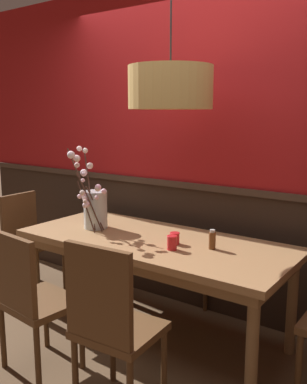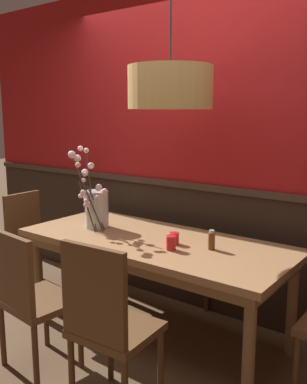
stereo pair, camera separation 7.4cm
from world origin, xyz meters
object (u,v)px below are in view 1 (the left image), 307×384
at_px(chair_near_side_left, 30,295).
at_px(chair_far_side_right, 241,246).
at_px(dining_table, 154,250).
at_px(candle_holder_nearer_edge, 175,238).
at_px(condiment_bottle, 212,240).
at_px(chair_far_side_left, 179,233).
at_px(chair_near_side_right, 111,321).
at_px(pendant_lamp, 170,88).
at_px(chair_head_west_end, 29,236).
at_px(candle_holder_nearer_center, 172,243).
at_px(vase_with_blossoms, 94,207).

height_order(chair_near_side_left, chair_far_side_right, chair_far_side_right).
distance_m(dining_table, candle_holder_nearer_edge, 0.23).
bearing_deg(condiment_bottle, chair_far_side_left, 133.35).
relative_size(dining_table, chair_near_side_left, 2.16).
xyz_separation_m(chair_near_side_right, pendant_lamp, (-0.20, 0.85, 1.24)).
relative_size(dining_table, chair_far_side_left, 2.19).
distance_m(chair_head_west_end, condiment_bottle, 1.89).
bearing_deg(condiment_bottle, candle_holder_nearer_center, -140.74).
relative_size(condiment_bottle, pendant_lamp, 0.13).
bearing_deg(chair_near_side_left, chair_near_side_right, 0.04).
bearing_deg(chair_near_side_left, candle_holder_nearer_edge, 56.90).
bearing_deg(vase_with_blossoms, dining_table, 4.48).
bearing_deg(chair_head_west_end, candle_holder_nearer_edge, -1.13).
height_order(vase_with_blossoms, candle_holder_nearer_edge, vase_with_blossoms).
xyz_separation_m(chair_near_side_left, candle_holder_nearer_edge, (0.53, 0.81, 0.26)).
distance_m(chair_near_side_right, chair_head_west_end, 1.93).
height_order(chair_head_west_end, condiment_bottle, chair_head_west_end).
bearing_deg(pendant_lamp, chair_near_side_right, -76.84).
bearing_deg(pendant_lamp, condiment_bottle, 2.21).
bearing_deg(chair_far_side_left, pendant_lamp, -61.70).
height_order(chair_near_side_left, candle_holder_nearer_edge, chair_near_side_left).
xyz_separation_m(dining_table, vase_with_blossoms, (-0.54, -0.04, 0.25)).
bearing_deg(pendant_lamp, dining_table, -170.06).
bearing_deg(chair_far_side_left, chair_far_side_right, -1.72).
relative_size(chair_far_side_right, chair_near_side_right, 0.96).
height_order(chair_near_side_left, condiment_bottle, chair_near_side_left).
relative_size(chair_near_side_right, candle_holder_nearer_center, 10.26).
distance_m(vase_with_blossoms, candle_holder_nearer_center, 0.80).
bearing_deg(dining_table, chair_head_west_end, 179.39).
relative_size(chair_near_side_left, candle_holder_nearer_edge, 11.44).
relative_size(dining_table, chair_head_west_end, 2.23).
bearing_deg(chair_head_west_end, chair_far_side_left, 37.98).
xyz_separation_m(candle_holder_nearer_center, pendant_lamp, (-0.12, 0.16, 1.00)).
bearing_deg(chair_far_side_right, candle_holder_nearer_edge, -97.59).
bearing_deg(chair_head_west_end, dining_table, -0.61).
relative_size(chair_near_side_left, chair_head_west_end, 1.03).
bearing_deg(candle_holder_nearer_center, dining_table, 151.30).
bearing_deg(candle_holder_nearer_center, condiment_bottle, 39.26).
distance_m(chair_near_side_right, chair_far_side_left, 1.81).
relative_size(chair_far_side_right, condiment_bottle, 7.19).
xyz_separation_m(chair_near_side_right, candle_holder_nearer_center, (-0.08, 0.70, 0.24)).
distance_m(dining_table, chair_far_side_left, 0.93).
bearing_deg(chair_head_west_end, chair_near_side_left, -38.15).
bearing_deg(candle_holder_nearer_edge, chair_near_side_left, -123.10).
bearing_deg(vase_with_blossoms, chair_head_west_end, 176.29).
bearing_deg(dining_table, chair_near_side_right, -68.84).
relative_size(chair_far_side_right, chair_far_side_left, 1.04).
relative_size(chair_far_side_right, pendant_lamp, 0.91).
bearing_deg(chair_far_side_left, chair_near_side_left, -90.30).
bearing_deg(chair_head_west_end, chair_far_side_right, 25.69).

